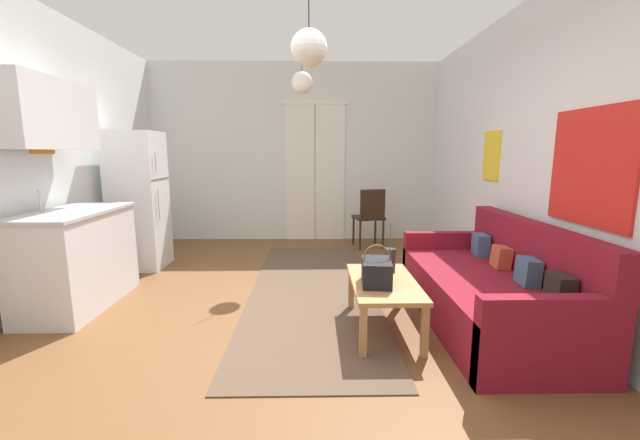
{
  "coord_description": "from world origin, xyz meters",
  "views": [
    {
      "loc": [
        0.3,
        -3.06,
        1.44
      ],
      "look_at": [
        0.37,
        1.14,
        0.72
      ],
      "focal_mm": 22.15,
      "sensor_mm": 36.0,
      "label": 1
    }
  ],
  "objects": [
    {
      "name": "pendant_lamp_near",
      "position": [
        0.27,
        -0.44,
        2.09
      ],
      "size": [
        0.23,
        0.23,
        0.87
      ],
      "color": "black"
    },
    {
      "name": "refrigerator",
      "position": [
        -1.87,
        1.84,
        0.84
      ],
      "size": [
        0.6,
        0.58,
        1.69
      ],
      "color": "white",
      "rests_on": "ground_plane"
    },
    {
      "name": "bamboo_vase",
      "position": [
        0.95,
        0.21,
        0.52
      ],
      "size": [
        0.1,
        0.1,
        0.43
      ],
      "color": "#2D2D33",
      "rests_on": "coffee_table"
    },
    {
      "name": "pendant_lamp_far",
      "position": [
        0.17,
        1.87,
        2.26
      ],
      "size": [
        0.26,
        0.26,
        0.71
      ],
      "color": "black"
    },
    {
      "name": "wall_back",
      "position": [
        0.01,
        3.47,
        1.41
      ],
      "size": [
        4.76,
        0.13,
        2.84
      ],
      "color": "silver",
      "rests_on": "ground_plane"
    },
    {
      "name": "wall_right",
      "position": [
        2.33,
        0.0,
        1.42
      ],
      "size": [
        0.12,
        7.04,
        2.84
      ],
      "color": "silver",
      "rests_on": "ground_plane"
    },
    {
      "name": "ground_plane",
      "position": [
        0.0,
        0.0,
        -0.05
      ],
      "size": [
        5.16,
        7.44,
        0.1
      ],
      "primitive_type": "cube",
      "color": "brown"
    },
    {
      "name": "coffee_table",
      "position": [
        0.86,
        -0.02,
        0.36
      ],
      "size": [
        0.52,
        0.97,
        0.42
      ],
      "color": "#B27F4C",
      "rests_on": "ground_plane"
    },
    {
      "name": "area_rug",
      "position": [
        0.29,
        0.89,
        0.01
      ],
      "size": [
        1.28,
        3.63,
        0.01
      ],
      "primitive_type": "cube",
      "color": "brown",
      "rests_on": "ground_plane"
    },
    {
      "name": "accent_chair",
      "position": [
        1.15,
        2.78,
        0.51
      ],
      "size": [
        0.49,
        0.47,
        0.9
      ],
      "rotation": [
        0.0,
        0.0,
        3.34
      ],
      "color": "black",
      "rests_on": "ground_plane"
    },
    {
      "name": "couch",
      "position": [
        1.82,
        0.09,
        0.27
      ],
      "size": [
        0.92,
        2.01,
        0.87
      ],
      "color": "maroon",
      "rests_on": "ground_plane"
    },
    {
      "name": "handbag",
      "position": [
        0.79,
        -0.1,
        0.52
      ],
      "size": [
        0.25,
        0.35,
        0.32
      ],
      "color": "black",
      "rests_on": "coffee_table"
    },
    {
      "name": "kitchen_counter",
      "position": [
        -1.94,
        0.55,
        0.79
      ],
      "size": [
        0.6,
        1.23,
        2.07
      ],
      "color": "silver",
      "rests_on": "ground_plane"
    }
  ]
}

